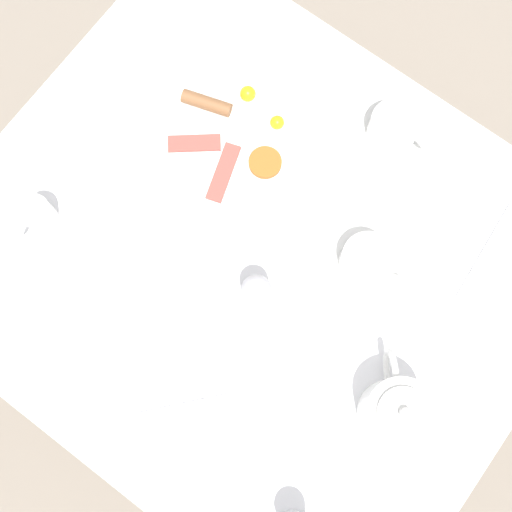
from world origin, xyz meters
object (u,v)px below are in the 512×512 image
at_px(pepper_grinder, 256,293).
at_px(spoon_for_tea, 184,407).
at_px(teacup_with_saucer_left, 366,262).
at_px(knife_by_plate, 488,249).
at_px(creamer_jug, 38,215).
at_px(teapot_near, 396,412).
at_px(breakfast_plate, 236,134).
at_px(fork_by_plate, 155,302).
at_px(teacup_with_saucer_right, 393,130).

relative_size(pepper_grinder, spoon_for_tea, 0.80).
height_order(teacup_with_saucer_left, knife_by_plate, teacup_with_saucer_left).
distance_m(pepper_grinder, knife_by_plate, 0.41).
bearing_deg(pepper_grinder, creamer_jug, -73.73).
xyz_separation_m(teapot_near, creamer_jug, (0.09, -0.67, -0.02)).
distance_m(breakfast_plate, creamer_jug, 0.37).
bearing_deg(breakfast_plate, teapot_near, 64.24).
bearing_deg(teacup_with_saucer_left, teapot_near, 44.57).
bearing_deg(spoon_for_tea, knife_by_plate, 153.76).
xyz_separation_m(knife_by_plate, spoon_for_tea, (0.52, -0.26, 0.00)).
bearing_deg(teapot_near, teacup_with_saucer_left, -176.64).
height_order(pepper_grinder, knife_by_plate, pepper_grinder).
relative_size(teapot_near, spoon_for_tea, 1.25).
xyz_separation_m(breakfast_plate, fork_by_plate, (0.32, 0.07, -0.01)).
relative_size(teacup_with_saucer_right, spoon_for_tea, 1.22).
xyz_separation_m(creamer_jug, spoon_for_tea, (0.11, 0.39, -0.03)).
distance_m(teacup_with_saucer_left, creamer_jug, 0.56).
xyz_separation_m(breakfast_plate, pepper_grinder, (0.22, 0.20, 0.05)).
height_order(fork_by_plate, spoon_for_tea, same).
bearing_deg(teacup_with_saucer_left, breakfast_plate, -100.73).
xyz_separation_m(teapot_near, knife_by_plate, (-0.33, -0.02, -0.05)).
xyz_separation_m(teacup_with_saucer_right, pepper_grinder, (0.38, -0.02, 0.02)).
distance_m(teapot_near, pepper_grinder, 0.29).
bearing_deg(pepper_grinder, breakfast_plate, -136.60).
distance_m(creamer_jug, fork_by_plate, 0.25).
bearing_deg(breakfast_plate, spoon_for_tea, 26.56).
bearing_deg(spoon_for_tea, breakfast_plate, -153.44).
distance_m(breakfast_plate, knife_by_plate, 0.48).
distance_m(fork_by_plate, knife_by_plate, 0.58).
xyz_separation_m(teacup_with_saucer_left, creamer_jug, (0.27, -0.49, 0.00)).
bearing_deg(teapot_near, pepper_grinder, -135.62).
distance_m(breakfast_plate, teapot_near, 0.55).
distance_m(pepper_grinder, spoon_for_tea, 0.22).
bearing_deg(fork_by_plate, teapot_near, 101.30).
height_order(breakfast_plate, teapot_near, teapot_near).
relative_size(pepper_grinder, fork_by_plate, 0.61).
height_order(breakfast_plate, knife_by_plate, breakfast_plate).
relative_size(teapot_near, teacup_with_saucer_left, 1.02).
xyz_separation_m(creamer_jug, knife_by_plate, (-0.42, 0.65, -0.03)).
bearing_deg(spoon_for_tea, pepper_grinder, -176.77).
bearing_deg(creamer_jug, breakfast_plate, 151.72).
xyz_separation_m(teapot_near, pepper_grinder, (-0.02, -0.29, -0.00)).
distance_m(teapot_near, fork_by_plate, 0.43).
distance_m(teacup_with_saucer_left, spoon_for_tea, 0.39).
distance_m(creamer_jug, knife_by_plate, 0.77).
bearing_deg(teacup_with_saucer_left, creamer_jug, -61.65).
relative_size(breakfast_plate, spoon_for_tea, 2.23).
relative_size(teacup_with_saucer_left, creamer_jug, 1.99).
bearing_deg(breakfast_plate, creamer_jug, -28.28).
bearing_deg(fork_by_plate, breakfast_plate, -167.75).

